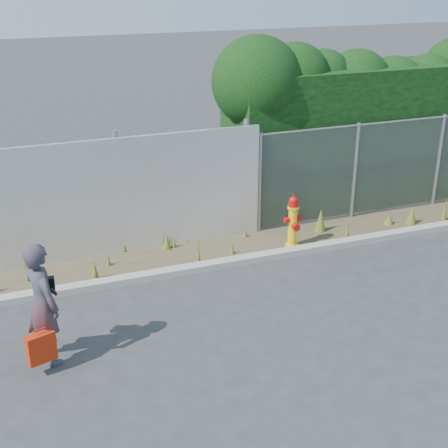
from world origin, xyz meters
name	(u,v)px	position (x,y,z in m)	size (l,w,h in m)	color
ground	(274,314)	(0.00, 0.00, 0.00)	(80.00, 80.00, 0.00)	#323234
curb	(232,262)	(0.00, 1.80, 0.06)	(16.00, 0.22, 0.12)	gray
weed_strip	(231,244)	(0.24, 2.43, 0.11)	(16.00, 1.34, 0.54)	#493D29
corrugated_fence	(32,208)	(-3.25, 3.01, 1.10)	(8.50, 0.21, 2.30)	silver
chainlink_fence	(398,166)	(4.25, 3.00, 1.03)	(6.50, 0.07, 2.05)	gray
hedge	(378,110)	(4.32, 4.01, 2.00)	(7.74, 1.84, 3.74)	black
fire_hydrant	(293,222)	(1.35, 2.10, 0.51)	(0.35, 0.32, 1.05)	yellow
woman	(43,304)	(-3.38, 0.01, 0.87)	(0.64, 0.42, 1.74)	#0E515D
red_tote_bag	(41,348)	(-3.49, -0.29, 0.39)	(0.37, 0.14, 0.49)	#AB2209
black_shoulder_bag	(45,284)	(-3.31, 0.19, 1.06)	(0.24, 0.10, 0.18)	black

